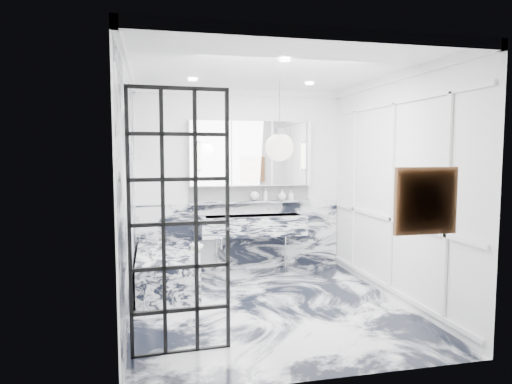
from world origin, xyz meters
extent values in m
plane|color=silver|center=(0.00, 0.00, 0.00)|extent=(3.60, 3.60, 0.00)
plane|color=white|center=(0.00, 0.00, 2.80)|extent=(3.60, 3.60, 0.00)
plane|color=white|center=(0.00, 1.80, 1.40)|extent=(3.60, 0.00, 3.60)
plane|color=white|center=(0.00, -1.80, 1.40)|extent=(3.60, 0.00, 3.60)
plane|color=white|center=(-1.60, 0.00, 1.40)|extent=(0.00, 3.60, 3.60)
plane|color=white|center=(1.60, 0.00, 1.40)|extent=(0.00, 3.60, 3.60)
cube|color=silver|center=(0.00, 1.78, 0.53)|extent=(3.18, 0.05, 1.05)
cube|color=silver|center=(-1.59, 0.00, 1.34)|extent=(0.02, 3.56, 2.68)
cube|color=white|center=(1.58, 0.00, 1.30)|extent=(0.03, 3.40, 2.30)
imported|color=#8C5919|center=(0.38, 1.71, 1.18)|extent=(0.09, 0.09, 0.19)
imported|color=#4C4C51|center=(0.79, 1.71, 1.17)|extent=(0.08, 0.08, 0.15)
imported|color=silver|center=(0.65, 1.71, 1.17)|extent=(0.15, 0.15, 0.16)
sphere|color=white|center=(0.20, 1.71, 1.17)|extent=(0.14, 0.14, 0.14)
cylinder|color=#8C5919|center=(0.65, 1.71, 1.14)|extent=(0.04, 0.04, 0.10)
cylinder|color=silver|center=(-0.85, 0.10, 0.61)|extent=(0.08, 0.08, 0.12)
cube|color=#C18813|center=(0.90, -1.76, 1.44)|extent=(0.47, 0.05, 0.47)
sphere|color=white|center=(-0.20, -1.13, 1.89)|extent=(0.25, 0.25, 0.25)
cube|color=silver|center=(0.15, 1.55, 0.73)|extent=(1.60, 0.45, 0.30)
cube|color=silver|center=(0.15, 1.72, 1.07)|extent=(1.90, 0.14, 0.04)
cube|color=white|center=(0.15, 1.78, 1.21)|extent=(1.90, 0.03, 0.23)
cube|color=white|center=(0.15, 1.73, 1.82)|extent=(1.90, 0.16, 1.00)
cylinder|color=white|center=(-0.67, 1.63, 1.78)|extent=(0.07, 0.07, 0.40)
cylinder|color=white|center=(0.97, 1.63, 1.78)|extent=(0.07, 0.07, 0.40)
cube|color=silver|center=(-1.18, 0.90, 0.28)|extent=(0.75, 1.65, 0.55)
camera|label=1|loc=(-1.33, -5.15, 1.86)|focal=32.00mm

